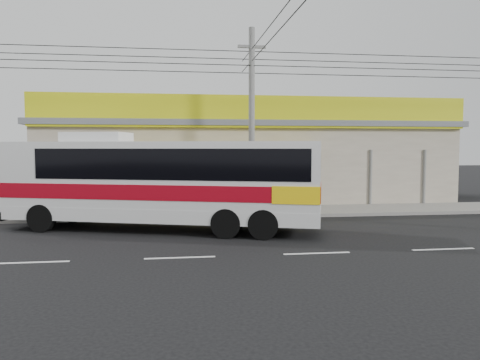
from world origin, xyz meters
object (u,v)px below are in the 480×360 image
Objects in this scene: motorbike_red at (138,200)px; coach_bus at (164,178)px; utility_pole at (252,61)px; motorbike_dark at (53,202)px.

coach_bus is at bearing -166.63° from motorbike_red.
motorbike_red is at bearing 124.93° from coach_bus.
motorbike_red is 8.17m from utility_pole.
motorbike_red is at bearing 170.54° from utility_pole.
utility_pole is at bearing -103.03° from motorbike_red.
coach_bus is 4.62m from motorbike_red.
coach_bus is 7.18m from utility_pole.
coach_bus reaches higher than motorbike_red.
motorbike_dark is (-3.63, -0.61, 0.02)m from motorbike_red.
motorbike_dark is at bearing 161.45° from coach_bus.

